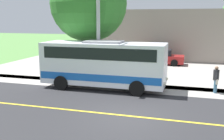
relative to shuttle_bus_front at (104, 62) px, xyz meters
name	(u,v)px	position (x,y,z in m)	size (l,w,h in m)	color
ground_plane	(127,116)	(4.52, 2.62, -1.65)	(120.00, 120.00, 0.00)	#548442
road_surface	(127,116)	(4.52, 2.62, -1.65)	(8.00, 100.00, 0.01)	#28282B
sidewalk	(146,88)	(-0.68, 2.62, -1.65)	(2.40, 100.00, 0.01)	#9E9991
parking_lot_surface	(195,70)	(-7.88, 5.62, -1.65)	(14.00, 36.00, 0.01)	#9E9991
road_centre_line	(127,116)	(4.52, 2.62, -1.64)	(0.16, 100.00, 0.00)	gold
shuttle_bus_front	(104,62)	(0.00, 0.00, 0.00)	(2.69, 7.81, 3.01)	white
pedestrian_with_bags	(216,79)	(-0.83, 6.74, -0.80)	(0.72, 0.34, 1.61)	#335972
street_light_pole	(98,24)	(-0.35, -0.51, 2.38)	(1.97, 0.24, 7.26)	#9E9EA3
parked_car_near	(160,57)	(-10.33, 2.36, -0.97)	(2.02, 4.40, 1.45)	#A51E1E
tree_curbside	(89,4)	(-2.88, -2.08, 3.78)	(5.55, 5.55, 8.22)	brown
commercial_building	(181,34)	(-16.88, 3.93, 1.00)	(10.00, 16.84, 5.30)	gray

